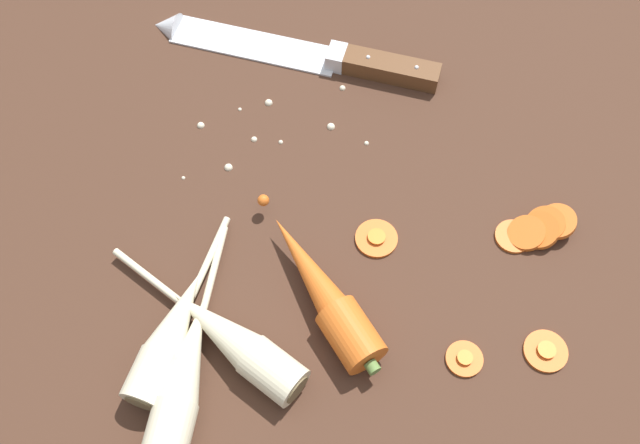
# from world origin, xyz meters

# --- Properties ---
(ground_plane) EXTENTS (1.20, 0.90, 0.04)m
(ground_plane) POSITION_xyz_m (0.00, 0.00, -0.02)
(ground_plane) COLOR #42281C
(chefs_knife) EXTENTS (0.30, 0.24, 0.04)m
(chefs_knife) POSITION_xyz_m (0.05, 0.21, 0.01)
(chefs_knife) COLOR silver
(chefs_knife) RESTS_ON ground_plane
(whole_carrot) EXTENTS (0.07, 0.21, 0.04)m
(whole_carrot) POSITION_xyz_m (-0.03, -0.10, 0.02)
(whole_carrot) COLOR #D6601E
(whole_carrot) RESTS_ON ground_plane
(parsnip_front) EXTENTS (0.14, 0.21, 0.04)m
(parsnip_front) POSITION_xyz_m (-0.12, -0.11, 0.02)
(parsnip_front) COLOR beige
(parsnip_front) RESTS_ON ground_plane
(parsnip_mid_left) EXTENTS (0.14, 0.21, 0.04)m
(parsnip_mid_left) POSITION_xyz_m (-0.17, -0.13, 0.02)
(parsnip_mid_left) COLOR beige
(parsnip_mid_left) RESTS_ON ground_plane
(parsnip_mid_right) EXTENTS (0.15, 0.17, 0.04)m
(parsnip_mid_right) POSITION_xyz_m (-0.17, -0.08, 0.02)
(parsnip_mid_right) COLOR beige
(parsnip_mid_right) RESTS_ON ground_plane
(carrot_slice_stack) EXTENTS (0.08, 0.04, 0.03)m
(carrot_slice_stack) POSITION_xyz_m (0.20, -0.10, 0.01)
(carrot_slice_stack) COLOR #D6601E
(carrot_slice_stack) RESTS_ON ground_plane
(carrot_slice_stray_near) EXTENTS (0.04, 0.04, 0.01)m
(carrot_slice_stray_near) POSITION_xyz_m (0.15, -0.22, 0.00)
(carrot_slice_stray_near) COLOR #D6601E
(carrot_slice_stray_near) RESTS_ON ground_plane
(carrot_slice_stray_mid) EXTENTS (0.03, 0.03, 0.01)m
(carrot_slice_stray_mid) POSITION_xyz_m (0.07, -0.20, 0.00)
(carrot_slice_stray_mid) COLOR #D6601E
(carrot_slice_stray_mid) RESTS_ON ground_plane
(carrot_slice_stray_far) EXTENTS (0.04, 0.04, 0.01)m
(carrot_slice_stray_far) POSITION_xyz_m (0.05, -0.05, 0.00)
(carrot_slice_stray_far) COLOR #D6601E
(carrot_slice_stray_far) RESTS_ON ground_plane
(mince_crumbs) EXTENTS (0.21, 0.10, 0.01)m
(mince_crumbs) POSITION_xyz_m (-0.00, 0.12, 0.00)
(mince_crumbs) COLOR beige
(mince_crumbs) RESTS_ON ground_plane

